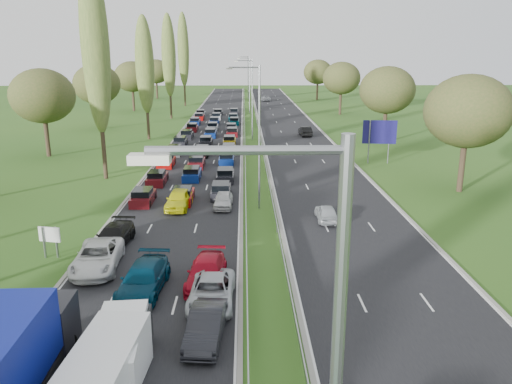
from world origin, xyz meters
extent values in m
plane|color=#295219|center=(4.50, 80.00, 0.00)|extent=(260.00, 260.00, 0.00)
cube|color=black|center=(-2.25, 82.50, 0.00)|extent=(10.50, 215.00, 0.04)
cube|color=black|center=(11.25, 82.50, 0.00)|extent=(10.50, 215.00, 0.04)
cube|color=gray|center=(3.35, 82.50, 0.55)|extent=(0.06, 215.00, 0.32)
cube|color=gray|center=(5.65, 82.50, 0.55)|extent=(0.06, 215.00, 0.32)
cylinder|color=gray|center=(4.50, 43.00, 6.00)|extent=(0.18, 0.18, 12.00)
cylinder|color=gray|center=(4.50, 78.00, 6.00)|extent=(0.18, 0.18, 12.00)
cylinder|color=gray|center=(4.50, 113.00, 6.00)|extent=(0.18, 0.18, 12.00)
cylinder|color=gray|center=(4.50, 148.00, 6.00)|extent=(0.18, 0.18, 12.00)
cylinder|color=#2D2116|center=(-11.50, 54.00, 3.96)|extent=(0.44, 0.44, 7.92)
ellipsoid|color=#4C642A|center=(-11.50, 54.00, 13.64)|extent=(2.80, 2.80, 17.60)
cylinder|color=#2D2116|center=(-11.50, 79.00, 3.24)|extent=(0.44, 0.44, 6.48)
ellipsoid|color=#4C642A|center=(-11.50, 79.00, 11.16)|extent=(2.80, 2.80, 14.40)
cylinder|color=#2D2116|center=(-11.50, 104.00, 3.60)|extent=(0.44, 0.44, 7.20)
ellipsoid|color=#4C642A|center=(-11.50, 104.00, 12.40)|extent=(2.80, 2.80, 16.00)
cylinder|color=#2D2116|center=(-11.50, 129.00, 3.96)|extent=(0.44, 0.44, 7.92)
ellipsoid|color=#4C642A|center=(-11.50, 129.00, 13.64)|extent=(2.80, 2.80, 17.60)
cylinder|color=#2D2116|center=(-22.00, 66.00, 2.42)|extent=(0.56, 0.56, 4.84)
ellipsoid|color=#38471E|center=(-22.00, 66.00, 7.70)|extent=(8.00, 8.00, 6.80)
cylinder|color=#2D2116|center=(-22.00, 90.00, 2.42)|extent=(0.56, 0.56, 4.84)
ellipsoid|color=#38471E|center=(-22.00, 90.00, 7.70)|extent=(8.00, 8.00, 6.80)
cylinder|color=#2D2116|center=(-22.00, 118.00, 2.42)|extent=(0.56, 0.56, 4.84)
ellipsoid|color=#38471E|center=(-22.00, 118.00, 7.70)|extent=(8.00, 8.00, 6.80)
cylinder|color=#2D2116|center=(-22.00, 150.00, 2.42)|extent=(0.56, 0.56, 4.84)
ellipsoid|color=#38471E|center=(-22.00, 150.00, 7.70)|extent=(8.00, 8.00, 6.80)
cylinder|color=#2D2116|center=(24.00, 48.00, 2.42)|extent=(0.56, 0.56, 4.84)
ellipsoid|color=#38471E|center=(24.00, 48.00, 7.70)|extent=(8.00, 8.00, 6.80)
cylinder|color=#2D2116|center=(24.00, 75.00, 2.42)|extent=(0.56, 0.56, 4.84)
ellipsoid|color=#38471E|center=(24.00, 75.00, 7.70)|extent=(8.00, 8.00, 6.80)
cylinder|color=#2D2116|center=(24.00, 110.00, 2.42)|extent=(0.56, 0.56, 4.84)
ellipsoid|color=#38471E|center=(24.00, 110.00, 7.70)|extent=(8.00, 8.00, 6.80)
cylinder|color=#2D2116|center=(24.00, 145.00, 2.42)|extent=(0.56, 0.56, 4.84)
ellipsoid|color=#38471E|center=(24.00, 145.00, 7.70)|extent=(8.00, 8.00, 6.80)
cube|color=#590F14|center=(-5.76, 44.74, 0.44)|extent=(1.75, 4.00, 0.80)
cube|color=#590F14|center=(-5.65, 51.59, 0.44)|extent=(1.75, 4.00, 0.80)
cube|color=#A50C0A|center=(-5.94, 59.71, 0.44)|extent=(1.75, 4.00, 0.80)
cube|color=silver|center=(-5.81, 66.26, 0.44)|extent=(1.75, 4.00, 0.80)
cube|color=black|center=(-5.95, 73.18, 0.44)|extent=(1.75, 4.00, 0.80)
cube|color=black|center=(-5.69, 79.54, 0.44)|extent=(1.75, 4.00, 0.80)
cube|color=#590F14|center=(-5.58, 87.02, 0.44)|extent=(1.75, 4.00, 0.80)
cube|color=navy|center=(-5.85, 94.67, 0.44)|extent=(1.75, 4.00, 0.80)
cube|color=#A50C0A|center=(-5.66, 101.93, 0.44)|extent=(1.75, 4.00, 0.80)
cube|color=#B2B7BC|center=(-5.87, 107.77, 0.44)|extent=(1.75, 4.00, 0.80)
cube|color=#A50C0A|center=(-2.27, 45.01, 0.44)|extent=(1.75, 4.00, 0.80)
cube|color=navy|center=(-2.29, 53.38, 0.44)|extent=(1.75, 4.00, 0.80)
cube|color=#590F14|center=(-2.33, 59.25, 0.44)|extent=(1.75, 4.00, 0.80)
cube|color=black|center=(-2.20, 65.75, 0.44)|extent=(1.75, 4.00, 0.80)
cube|color=black|center=(-2.27, 73.38, 0.44)|extent=(1.75, 4.00, 0.80)
cube|color=navy|center=(-2.08, 80.89, 0.44)|extent=(1.75, 4.00, 0.80)
cube|color=#B2B7BC|center=(-2.16, 88.12, 0.44)|extent=(1.75, 4.00, 0.80)
cube|color=navy|center=(-2.31, 95.43, 0.44)|extent=(1.75, 4.00, 0.80)
cube|color=silver|center=(-2.26, 102.14, 0.44)|extent=(1.75, 4.00, 0.80)
cube|color=black|center=(-2.26, 109.16, 0.44)|extent=(1.75, 4.00, 0.80)
cube|color=black|center=(1.06, 46.65, 0.44)|extent=(1.75, 4.00, 0.80)
cube|color=black|center=(1.26, 52.66, 0.44)|extent=(1.75, 4.00, 0.80)
cube|color=navy|center=(1.11, 61.19, 0.44)|extent=(1.75, 4.00, 0.80)
cube|color=slate|center=(1.21, 67.01, 0.44)|extent=(1.75, 4.00, 0.80)
cube|color=#BF990C|center=(1.11, 73.76, 0.44)|extent=(1.75, 4.00, 0.80)
cube|color=#590F14|center=(1.33, 81.86, 0.44)|extent=(1.75, 4.00, 0.80)
cube|color=black|center=(1.06, 86.69, 0.44)|extent=(1.75, 4.00, 0.80)
cube|color=#053F4C|center=(1.43, 94.85, 0.44)|extent=(1.75, 4.00, 0.80)
cube|color=#053F4C|center=(1.11, 100.83, 0.44)|extent=(1.75, 4.00, 0.80)
cube|color=black|center=(1.11, 110.24, 0.44)|extent=(1.75, 4.00, 0.80)
imported|color=silver|center=(-5.86, 30.78, 0.80)|extent=(3.03, 5.83, 1.57)
imported|color=black|center=(-5.81, 34.51, 0.74)|extent=(2.43, 5.11, 1.44)
imported|color=slate|center=(-2.37, 20.28, 0.74)|extent=(2.46, 5.19, 1.43)
imported|color=#042D43|center=(-2.40, 27.58, 0.81)|extent=(2.62, 5.60, 1.58)
imported|color=#C6C70D|center=(-2.40, 43.19, 0.82)|extent=(2.20, 4.84, 1.61)
imported|color=black|center=(1.42, 22.66, 0.75)|extent=(1.91, 4.53, 1.46)
imported|color=#B5BAC0|center=(1.46, 26.12, 0.73)|extent=(2.49, 5.15, 1.41)
imported|color=maroon|center=(1.02, 28.51, 0.75)|extent=(2.39, 5.13, 1.45)
imported|color=silver|center=(1.41, 43.34, 0.68)|extent=(1.67, 3.90, 1.31)
imported|color=#A1A6AA|center=(9.74, 39.62, 0.67)|extent=(1.55, 3.81, 1.30)
imported|color=black|center=(13.05, 81.47, 0.77)|extent=(1.91, 4.64, 1.49)
imported|color=gray|center=(9.30, 141.65, 0.74)|extent=(2.70, 5.33, 1.44)
cube|color=black|center=(-5.52, 21.54, 1.57)|extent=(2.46, 2.22, 2.20)
cylinder|color=black|center=(-5.52, 21.45, 0.52)|extent=(2.12, 1.00, 1.00)
cube|color=white|center=(-2.12, 18.54, 1.19)|extent=(2.22, 5.55, 2.22)
cube|color=black|center=(-2.12, 20.99, 1.07)|extent=(2.17, 0.89, 1.78)
cylinder|color=black|center=(-3.06, 20.32, 0.40)|extent=(0.28, 0.76, 0.76)
cube|color=white|center=(-2.01, 20.34, 1.05)|extent=(1.97, 4.92, 1.97)
cube|color=black|center=(-2.01, 22.50, 0.95)|extent=(1.92, 0.79, 1.57)
cylinder|color=black|center=(-2.84, 21.91, 0.35)|extent=(0.25, 0.67, 0.67)
cylinder|color=gray|center=(-9.80, 32.66, 1.05)|extent=(0.16, 0.16, 2.10)
cylinder|color=gray|center=(-9.00, 32.66, 1.05)|extent=(0.16, 0.16, 2.10)
cube|color=silver|center=(-9.40, 32.66, 1.60)|extent=(1.48, 0.43, 1.00)
cylinder|color=gray|center=(18.20, 60.78, 2.60)|extent=(0.16, 0.16, 5.20)
cylinder|color=gray|center=(20.60, 60.78, 2.60)|extent=(0.16, 0.16, 5.20)
cube|color=navy|center=(19.40, 60.78, 3.80)|extent=(3.99, 0.51, 2.80)
camera|label=1|loc=(3.24, 2.07, 12.94)|focal=35.00mm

